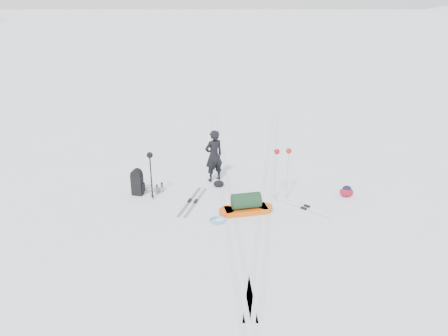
# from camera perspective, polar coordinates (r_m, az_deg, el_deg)

# --- Properties ---
(ground) EXTENTS (200.00, 200.00, 0.00)m
(ground) POSITION_cam_1_polar(r_m,az_deg,el_deg) (12.42, 0.39, -4.10)
(ground) COLOR white
(ground) RESTS_ON ground
(ski_tracks) EXTENTS (3.38, 17.97, 0.01)m
(ski_tracks) POSITION_cam_1_polar(r_m,az_deg,el_deg) (13.23, 3.02, -2.36)
(ski_tracks) COLOR silver
(ski_tracks) RESTS_ON ground
(skier) EXTENTS (0.71, 0.64, 1.63)m
(skier) POSITION_cam_1_polar(r_m,az_deg,el_deg) (13.28, -1.34, 1.60)
(skier) COLOR black
(skier) RESTS_ON ground
(pulk_sled) EXTENTS (1.52, 0.71, 0.56)m
(pulk_sled) POSITION_cam_1_polar(r_m,az_deg,el_deg) (11.65, 2.90, -4.88)
(pulk_sled) COLOR #E4560D
(pulk_sled) RESTS_ON ground
(expedition_rucksack) EXTENTS (0.88, 0.39, 0.80)m
(expedition_rucksack) POSITION_cam_1_polar(r_m,az_deg,el_deg) (12.79, -11.00, -1.89)
(expedition_rucksack) COLOR black
(expedition_rucksack) RESTS_ON ground
(ski_poles_black) EXTENTS (0.17, 0.20, 1.42)m
(ski_poles_black) POSITION_cam_1_polar(r_m,az_deg,el_deg) (12.15, -9.63, 0.92)
(ski_poles_black) COLOR black
(ski_poles_black) RESTS_ON ground
(ski_poles_silver) EXTENTS (0.48, 0.20, 1.53)m
(ski_poles_silver) POSITION_cam_1_polar(r_m,az_deg,el_deg) (12.02, 7.66, 1.40)
(ski_poles_silver) COLOR silver
(ski_poles_silver) RESTS_ON ground
(touring_skis_grey) EXTENTS (0.74, 1.82, 0.07)m
(touring_skis_grey) POSITION_cam_1_polar(r_m,az_deg,el_deg) (12.29, -4.12, -4.40)
(touring_skis_grey) COLOR #9B9FA3
(touring_skis_grey) RESTS_ON ground
(touring_skis_white) EXTENTS (1.49, 1.30, 0.06)m
(touring_skis_white) POSITION_cam_1_polar(r_m,az_deg,el_deg) (12.13, 10.57, -5.15)
(touring_skis_white) COLOR silver
(touring_skis_white) RESTS_ON ground
(rope_coil) EXTENTS (0.57, 0.57, 0.05)m
(rope_coil) POSITION_cam_1_polar(r_m,az_deg,el_deg) (11.34, -0.78, -6.79)
(rope_coil) COLOR #59A3D9
(rope_coil) RESTS_ON ground
(small_daypack) EXTENTS (0.44, 0.37, 0.33)m
(small_daypack) POSITION_cam_1_polar(r_m,az_deg,el_deg) (13.00, 15.71, -2.95)
(small_daypack) COLOR maroon
(small_daypack) RESTS_ON ground
(thermos_pair) EXTENTS (0.21, 0.28, 0.30)m
(thermos_pair) POSITION_cam_1_polar(r_m,az_deg,el_deg) (12.89, -8.42, -2.63)
(thermos_pair) COLOR slate
(thermos_pair) RESTS_ON ground
(stuff_sack) EXTENTS (0.39, 0.34, 0.20)m
(stuff_sack) POSITION_cam_1_polar(r_m,az_deg,el_deg) (13.13, -0.71, -2.06)
(stuff_sack) COLOR black
(stuff_sack) RESTS_ON ground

